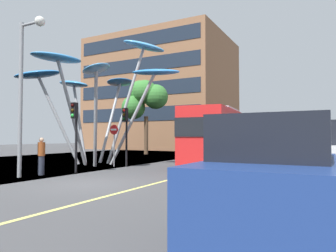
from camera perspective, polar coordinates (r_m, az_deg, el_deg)
The scene contains 14 objects.
ground at distance 12.98m, azimuth -16.98°, elevation -10.17°, with size 120.00×240.00×0.10m.
red_bus at distance 20.24m, azimuth 9.59°, elevation -1.48°, with size 3.35×10.13×3.66m.
leaf_sculpture at distance 21.78m, azimuth -12.97°, elevation 9.04°, with size 10.89×10.52×8.90m.
traffic_light_kerb_near at distance 16.36m, azimuth -16.77°, elevation 0.74°, with size 0.28×0.42×3.55m.
traffic_light_kerb_far at distance 18.95m, azimuth -7.82°, elevation 0.33°, with size 0.28×0.42×3.56m.
car_parked_near at distance 5.59m, azimuth 19.31°, elevation -10.14°, with size 2.00×4.40×2.14m.
car_parked_mid at distance 11.68m, azimuth 25.77°, elevation -5.37°, with size 1.91×3.96×2.33m.
car_parked_far at distance 18.47m, azimuth 24.87°, elevation -4.22°, with size 2.05×3.86×2.21m.
car_side_street at distance 25.34m, azimuth 27.15°, elevation -3.72°, with size 1.93×3.89×2.05m.
street_lamp at distance 15.39m, azimuth -24.69°, elevation 8.42°, with size 1.51×0.44×7.09m.
tree_pavement_near at distance 32.78m, azimuth -4.49°, elevation 5.27°, with size 4.85×3.66×7.94m.
pedestrian at distance 15.96m, azimuth -22.30°, elevation -5.16°, with size 0.34×0.34×1.78m.
no_entry_sign at distance 19.21m, azimuth -9.90°, elevation -2.32°, with size 0.60×0.12×2.56m.
backdrop_building at distance 49.64m, azimuth -0.88°, elevation 5.68°, with size 20.34×15.64×16.93m.
Camera 1 is at (8.39, -9.11, 1.81)m, focal length 33.10 mm.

